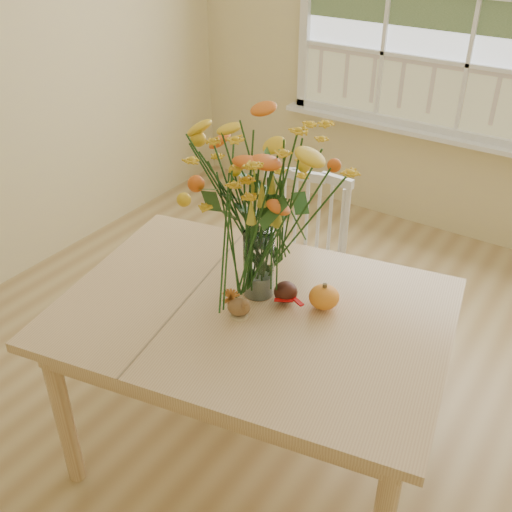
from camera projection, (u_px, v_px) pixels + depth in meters
The scene contains 8 objects.
floor at pixel (266, 437), 2.66m from camera, with size 4.00×4.50×0.01m, color tan.
wall_back at pixel (476, 29), 3.52m from camera, with size 4.00×0.02×2.70m, color beige.
dining_table at pixel (253, 328), 2.26m from camera, with size 1.58×1.26×0.76m.
windsor_chair at pixel (300, 259), 2.94m from camera, with size 0.52×0.50×0.92m.
flower_vase at pixel (259, 202), 2.09m from camera, with size 0.55×0.55×0.65m.
pumpkin at pixel (324, 298), 2.19m from camera, with size 0.11×0.11×0.09m, color orange.
turkey_figurine at pixel (239, 307), 2.14m from camera, with size 0.10×0.09×0.11m.
dark_gourd at pixel (286, 293), 2.22m from camera, with size 0.12×0.09×0.08m.
Camera 1 is at (0.97, -1.54, 2.10)m, focal length 42.00 mm.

